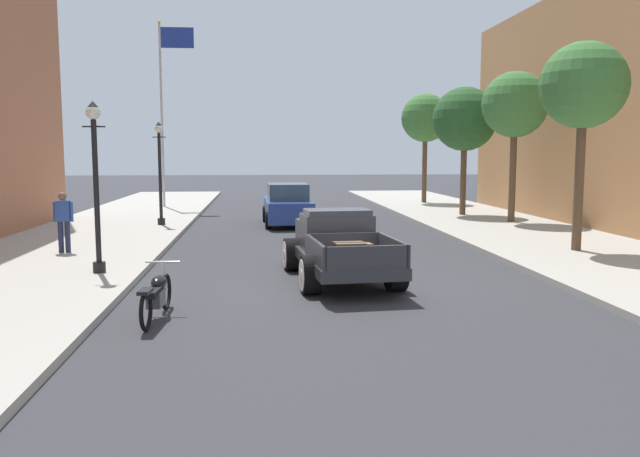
% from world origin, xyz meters
% --- Properties ---
extents(ground_plane, '(140.00, 140.00, 0.00)m').
position_xyz_m(ground_plane, '(0.00, 0.00, 0.00)').
color(ground_plane, '#333338').
extents(hotrod_truck_gunmetal, '(2.47, 5.04, 1.58)m').
position_xyz_m(hotrod_truck_gunmetal, '(-0.03, 0.76, 0.75)').
color(hotrod_truck_gunmetal, '#333338').
rests_on(hotrod_truck_gunmetal, ground).
extents(motorcycle_parked, '(0.62, 2.12, 0.93)m').
position_xyz_m(motorcycle_parked, '(-3.57, -2.67, 0.44)').
color(motorcycle_parked, black).
rests_on(motorcycle_parked, ground).
extents(car_background_blue, '(1.97, 4.35, 1.65)m').
position_xyz_m(car_background_blue, '(-0.69, 11.82, 0.77)').
color(car_background_blue, '#284293').
rests_on(car_background_blue, ground).
extents(pedestrian_sidewalk_left, '(0.53, 0.22, 1.65)m').
position_xyz_m(pedestrian_sidewalk_left, '(-7.11, 4.31, 1.09)').
color(pedestrian_sidewalk_left, '#232847').
rests_on(pedestrian_sidewalk_left, sidewalk_left).
extents(street_lamp_near, '(0.50, 0.32, 3.85)m').
position_xyz_m(street_lamp_near, '(-5.44, 1.16, 2.39)').
color(street_lamp_near, black).
rests_on(street_lamp_near, sidewalk_left).
extents(street_lamp_far, '(0.50, 0.32, 3.85)m').
position_xyz_m(street_lamp_far, '(-5.50, 11.04, 2.39)').
color(street_lamp_far, black).
rests_on(street_lamp_far, sidewalk_left).
extents(flagpole, '(1.74, 0.16, 9.16)m').
position_xyz_m(flagpole, '(-6.38, 19.55, 5.77)').
color(flagpole, '#B2B2B7').
rests_on(flagpole, sidewalk_left).
extents(street_tree_nearest, '(2.36, 2.36, 5.72)m').
position_xyz_m(street_tree_nearest, '(7.02, 3.40, 4.64)').
color(street_tree_nearest, brown).
rests_on(street_tree_nearest, sidewalk_right).
extents(street_tree_second, '(2.54, 2.54, 5.83)m').
position_xyz_m(street_tree_second, '(8.09, 10.81, 4.67)').
color(street_tree_second, brown).
rests_on(street_tree_second, sidewalk_right).
extents(street_tree_third, '(2.77, 2.77, 5.54)m').
position_xyz_m(street_tree_third, '(7.11, 13.93, 4.28)').
color(street_tree_third, brown).
rests_on(street_tree_third, sidewalk_right).
extents(street_tree_farthest, '(2.61, 2.61, 5.88)m').
position_xyz_m(street_tree_farthest, '(7.19, 20.97, 4.69)').
color(street_tree_farthest, brown).
rests_on(street_tree_farthest, sidewalk_right).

